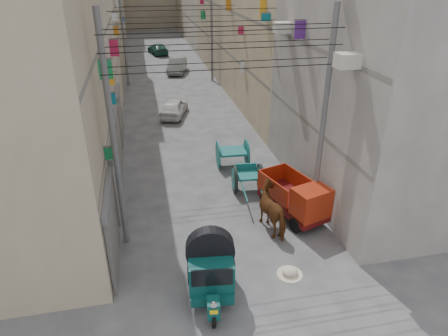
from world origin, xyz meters
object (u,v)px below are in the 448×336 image
object	(u,v)px
horse	(275,209)
distant_car_grey	(177,66)
auto_rickshaw	(210,265)
distant_car_green	(158,49)
tonga_cart	(247,178)
feed_sack	(290,271)
distant_car_white	(174,107)
mini_truck	(298,201)
second_cart	(232,153)

from	to	relation	value
horse	distant_car_grey	size ratio (longest dim) A/B	0.51
auto_rickshaw	distant_car_green	size ratio (longest dim) A/B	0.64
tonga_cart	feed_sack	xyz separation A→B (m)	(-0.05, -5.58, -0.51)
auto_rickshaw	horse	size ratio (longest dim) A/B	1.27
horse	distant_car_white	distance (m)	13.93
horse	distant_car_grey	world-z (taller)	horse
distant_car_grey	auto_rickshaw	bearing A→B (deg)	-79.83
auto_rickshaw	horse	bearing A→B (deg)	50.24
tonga_cart	distant_car_white	size ratio (longest dim) A/B	0.80
mini_truck	horse	world-z (taller)	horse
distant_car_grey	feed_sack	bearing A→B (deg)	-74.54
auto_rickshaw	tonga_cart	world-z (taller)	auto_rickshaw
second_cart	horse	bearing A→B (deg)	-83.21
auto_rickshaw	distant_car_grey	world-z (taller)	auto_rickshaw
distant_car_white	horse	bearing A→B (deg)	117.85
second_cart	distant_car_green	bearing A→B (deg)	96.84
auto_rickshaw	tonga_cart	distance (m)	6.42
second_cart	distant_car_grey	world-z (taller)	second_cart
feed_sack	horse	distance (m)	2.68
tonga_cart	mini_truck	bearing A→B (deg)	-57.43
mini_truck	horse	size ratio (longest dim) A/B	1.62
mini_truck	tonga_cart	bearing A→B (deg)	100.24
mini_truck	distant_car_green	distance (m)	35.09
tonga_cart	mini_truck	distance (m)	2.94
distant_car_green	auto_rickshaw	bearing A→B (deg)	76.51
second_cart	distant_car_white	world-z (taller)	second_cart
distant_car_white	auto_rickshaw	bearing A→B (deg)	105.97
auto_rickshaw	second_cart	xyz separation A→B (m)	(2.60, 8.38, -0.33)
auto_rickshaw	distant_car_grey	distance (m)	28.76
tonga_cart	distant_car_grey	distance (m)	22.89
second_cart	feed_sack	size ratio (longest dim) A/B	3.04
second_cart	tonga_cart	bearing A→B (deg)	-84.71
distant_car_white	second_cart	bearing A→B (deg)	122.26
distant_car_grey	distant_car_green	distance (m)	9.52
horse	distant_car_green	world-z (taller)	horse
distant_car_green	distant_car_grey	bearing A→B (deg)	84.99
feed_sack	distant_car_green	size ratio (longest dim) A/B	0.13
auto_rickshaw	distant_car_white	xyz separation A→B (m)	(0.49, 16.51, -0.45)
feed_sack	distant_car_grey	distance (m)	28.47
second_cart	distant_car_grey	distance (m)	20.32
distant_car_grey	distant_car_white	bearing A→B (deg)	-82.80
second_cart	distant_car_green	size ratio (longest dim) A/B	0.40
tonga_cart	distant_car_white	bearing A→B (deg)	106.88
auto_rickshaw	distant_car_grey	size ratio (longest dim) A/B	0.65
second_cart	distant_car_green	world-z (taller)	second_cart
auto_rickshaw	mini_truck	bearing A→B (deg)	45.21
feed_sack	distant_car_grey	bearing A→B (deg)	91.39
mini_truck	feed_sack	size ratio (longest dim) A/B	6.29
tonga_cart	feed_sack	distance (m)	5.60
horse	distant_car_grey	distance (m)	25.92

